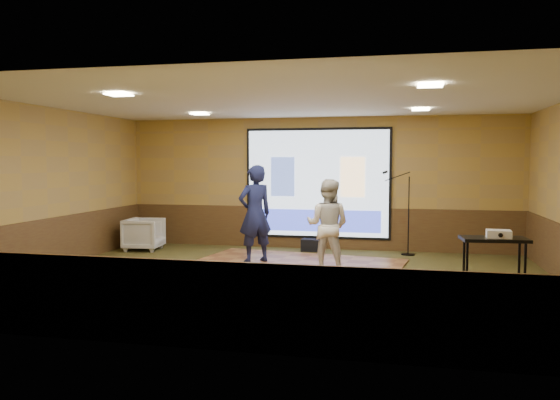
% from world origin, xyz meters
% --- Properties ---
extents(ground, '(9.00, 9.00, 0.00)m').
position_xyz_m(ground, '(0.00, 0.00, 0.00)').
color(ground, '#2E3E1C').
rests_on(ground, ground).
extents(room_shell, '(9.04, 7.04, 3.02)m').
position_xyz_m(room_shell, '(0.00, 0.00, 2.09)').
color(room_shell, '#A58344').
rests_on(room_shell, ground).
extents(wainscot_back, '(9.00, 0.04, 0.95)m').
position_xyz_m(wainscot_back, '(0.00, 3.48, 0.47)').
color(wainscot_back, '#482A18').
rests_on(wainscot_back, ground).
extents(wainscot_front, '(9.00, 0.04, 0.95)m').
position_xyz_m(wainscot_front, '(0.00, -3.48, 0.47)').
color(wainscot_front, '#482A18').
rests_on(wainscot_front, ground).
extents(wainscot_left, '(0.04, 7.00, 0.95)m').
position_xyz_m(wainscot_left, '(-4.48, 0.00, 0.47)').
color(wainscot_left, '#482A18').
rests_on(wainscot_left, ground).
extents(projector_screen, '(3.32, 0.06, 2.52)m').
position_xyz_m(projector_screen, '(0.00, 3.44, 1.47)').
color(projector_screen, black).
rests_on(projector_screen, room_shell).
extents(downlight_nw, '(0.32, 0.32, 0.02)m').
position_xyz_m(downlight_nw, '(-2.20, 1.80, 2.97)').
color(downlight_nw, beige).
rests_on(downlight_nw, room_shell).
extents(downlight_ne, '(0.32, 0.32, 0.02)m').
position_xyz_m(downlight_ne, '(2.20, 1.80, 2.97)').
color(downlight_ne, beige).
rests_on(downlight_ne, room_shell).
extents(downlight_sw, '(0.32, 0.32, 0.02)m').
position_xyz_m(downlight_sw, '(-2.20, -1.50, 2.97)').
color(downlight_sw, beige).
rests_on(downlight_sw, room_shell).
extents(downlight_se, '(0.32, 0.32, 0.02)m').
position_xyz_m(downlight_se, '(2.20, -1.50, 2.97)').
color(downlight_se, beige).
rests_on(downlight_se, room_shell).
extents(dance_floor, '(4.39, 3.60, 0.03)m').
position_xyz_m(dance_floor, '(-0.15, 1.14, 0.01)').
color(dance_floor, '#976537').
rests_on(dance_floor, ground).
extents(player_left, '(0.82, 0.79, 1.90)m').
position_xyz_m(player_left, '(-0.92, 1.39, 0.98)').
color(player_left, '#13173B').
rests_on(player_left, dance_floor).
extents(player_right, '(0.89, 0.74, 1.66)m').
position_xyz_m(player_right, '(0.59, 0.79, 0.86)').
color(player_right, beige).
rests_on(player_right, dance_floor).
extents(av_table, '(0.89, 0.47, 0.94)m').
position_xyz_m(av_table, '(3.13, -0.84, 0.65)').
color(av_table, black).
rests_on(av_table, ground).
extents(projector, '(0.34, 0.29, 0.11)m').
position_xyz_m(projector, '(3.19, -0.86, 0.99)').
color(projector, white).
rests_on(projector, av_table).
extents(mic_stand, '(0.71, 0.29, 1.81)m').
position_xyz_m(mic_stand, '(1.97, 3.03, 0.49)').
color(mic_stand, black).
rests_on(mic_stand, ground).
extents(banquet_chair, '(0.88, 0.86, 0.73)m').
position_xyz_m(banquet_chair, '(-3.78, 2.40, 0.36)').
color(banquet_chair, gray).
rests_on(banquet_chair, ground).
extents(duffel_bag, '(0.45, 0.30, 0.27)m').
position_xyz_m(duffel_bag, '(-0.07, 3.06, 0.14)').
color(duffel_bag, black).
rests_on(duffel_bag, ground).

